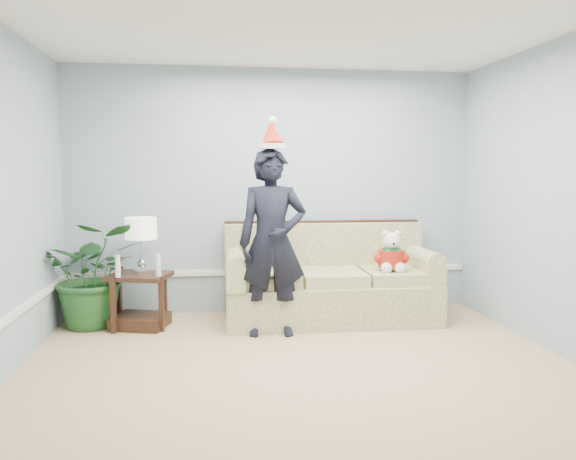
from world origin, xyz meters
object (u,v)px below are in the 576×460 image
(sofa, at_px, (329,285))
(teddy_bear, at_px, (392,256))
(table_lamp, at_px, (141,231))
(houseplant, at_px, (93,274))
(man, at_px, (272,243))
(side_table, at_px, (140,307))

(sofa, xyz_separation_m, teddy_bear, (0.61, -0.22, 0.33))
(table_lamp, distance_m, houseplant, 0.67)
(table_lamp, bearing_deg, man, -19.94)
(side_table, xyz_separation_m, teddy_bear, (2.57, -0.15, 0.48))
(houseplant, bearing_deg, table_lamp, -9.45)
(sofa, xyz_separation_m, table_lamp, (-1.93, -0.04, 0.62))
(houseplant, bearing_deg, side_table, -14.00)
(houseplant, xyz_separation_m, man, (1.76, -0.54, 0.36))
(sofa, bearing_deg, table_lamp, -177.63)
(sofa, bearing_deg, man, -141.88)
(side_table, xyz_separation_m, table_lamp, (0.03, 0.03, 0.77))
(side_table, bearing_deg, sofa, 2.09)
(sofa, xyz_separation_m, houseplant, (-2.43, 0.04, 0.17))
(side_table, bearing_deg, man, -18.21)
(side_table, xyz_separation_m, houseplant, (-0.46, 0.12, 0.32))
(houseplant, bearing_deg, sofa, -1.05)
(houseplant, bearing_deg, teddy_bear, -4.95)
(sofa, relative_size, table_lamp, 3.92)
(man, distance_m, teddy_bear, 1.32)
(side_table, distance_m, teddy_bear, 2.62)
(sofa, distance_m, man, 0.99)
(teddy_bear, bearing_deg, sofa, 167.40)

